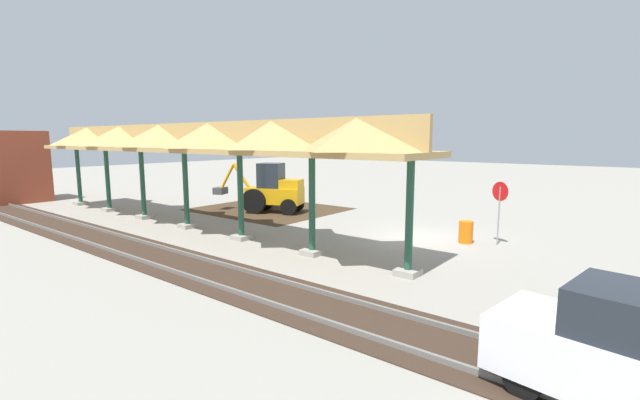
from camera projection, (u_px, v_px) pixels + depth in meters
name	position (u px, v px, depth m)	size (l,w,h in m)	color
ground_plane	(421.00, 238.00, 18.27)	(120.00, 120.00, 0.00)	gray
dirt_work_zone	(269.00, 209.00, 25.60)	(8.10, 7.00, 0.01)	#42301E
platform_canopy	(184.00, 139.00, 19.67)	(24.15, 3.20, 4.90)	#9E998E
rail_tracks	(281.00, 294.00, 11.53)	(60.00, 2.58, 0.15)	slate
stop_sign	(500.00, 199.00, 16.76)	(0.69, 0.37, 2.53)	gray
backhoe	(272.00, 190.00, 24.39)	(5.33, 3.12, 2.82)	orange
dirt_mound	(263.00, 206.00, 26.67)	(5.57, 5.57, 1.75)	#42301E
brick_utility_building	(15.00, 167.00, 28.38)	(3.25, 3.23, 4.69)	brown
traffic_barrel	(466.00, 232.00, 17.27)	(0.56, 0.56, 0.90)	orange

